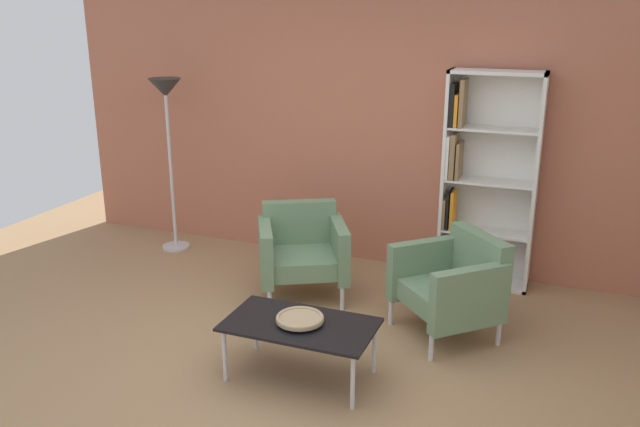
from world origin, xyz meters
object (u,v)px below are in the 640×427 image
coffee_table_low (300,327)px  floor_lamp_torchiere (167,108)px  armchair_by_bookshelf (453,283)px  decorative_bowl (300,318)px  bookshelf_tall (481,179)px  armchair_spare_guest (302,249)px

coffee_table_low → floor_lamp_torchiere: floor_lamp_torchiere is taller
coffee_table_low → armchair_by_bookshelf: size_ratio=1.05×
decorative_bowl → floor_lamp_torchiere: 3.02m
coffee_table_low → bookshelf_tall: bearing=68.1°
bookshelf_tall → decorative_bowl: 2.31m
bookshelf_tall → decorative_bowl: bookshelf_tall is taller
armchair_by_bookshelf → decorative_bowl: bearing=-83.6°
floor_lamp_torchiere → bookshelf_tall: bearing=5.0°
coffee_table_low → armchair_by_bookshelf: armchair_by_bookshelf is taller
coffee_table_low → floor_lamp_torchiere: 3.04m
armchair_spare_guest → floor_lamp_torchiere: (-1.67, 0.58, 1.03)m
armchair_spare_guest → coffee_table_low: bearing=-95.9°
armchair_by_bookshelf → floor_lamp_torchiere: size_ratio=0.55×
decorative_bowl → armchair_spare_guest: 1.34m
coffee_table_low → decorative_bowl: bearing=90.0°
bookshelf_tall → decorative_bowl: bearing=-111.9°
bookshelf_tall → coffee_table_low: bearing=-111.9°
armchair_spare_guest → floor_lamp_torchiere: size_ratio=0.53×
bookshelf_tall → armchair_spare_guest: (-1.35, -0.85, -0.54)m
decorative_bowl → coffee_table_low: bearing=-90.0°
decorative_bowl → floor_lamp_torchiere: size_ratio=0.18×
floor_lamp_torchiere → armchair_spare_guest: bearing=-19.3°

